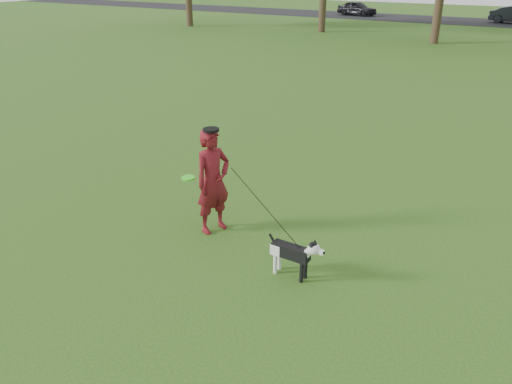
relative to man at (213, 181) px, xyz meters
The scene contains 5 objects.
ground 1.57m from the man, 10.79° to the right, with size 120.00×120.00×0.00m, color #285116.
man is the anchor object (origin of this frame).
dog 1.98m from the man, 16.36° to the right, with size 0.91×0.18×0.69m.
car_left 41.95m from the man, 108.61° to the left, with size 1.46×3.63×1.24m, color black.
man_held_items 1.23m from the man, 14.12° to the right, with size 2.52×0.67×1.35m.
Camera 1 is at (3.40, -5.79, 4.15)m, focal length 35.00 mm.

